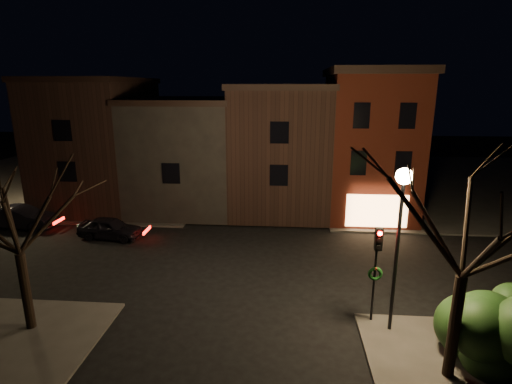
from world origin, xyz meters
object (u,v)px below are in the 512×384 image
(street_lamp_near, at_px, (401,206))
(traffic_signal, at_px, (376,260))
(parked_car_b, at_px, (21,217))
(evergreen_bush, at_px, (509,331))
(bare_tree_right, at_px, (473,201))
(parked_car_a, at_px, (110,228))
(bare_tree_left, at_px, (11,199))

(street_lamp_near, height_order, traffic_signal, street_lamp_near)
(traffic_signal, distance_m, parked_car_b, 23.69)
(traffic_signal, bearing_deg, evergreen_bush, -32.58)
(bare_tree_right, bearing_deg, street_lamp_near, 117.47)
(evergreen_bush, xyz_separation_m, parked_car_a, (-18.61, 10.81, -0.86))
(bare_tree_right, relative_size, parked_car_b, 1.83)
(traffic_signal, height_order, evergreen_bush, traffic_signal)
(bare_tree_left, bearing_deg, parked_car_b, 125.51)
(street_lamp_near, bearing_deg, evergreen_bush, -31.22)
(evergreen_bush, bearing_deg, bare_tree_right, -165.96)
(evergreen_bush, height_order, parked_car_b, evergreen_bush)
(traffic_signal, distance_m, evergreen_bush, 4.80)
(bare_tree_left, height_order, evergreen_bush, bare_tree_left)
(traffic_signal, bearing_deg, bare_tree_right, -57.59)
(evergreen_bush, distance_m, parked_car_b, 28.20)
(bare_tree_right, bearing_deg, traffic_signal, 122.41)
(street_lamp_near, xyz_separation_m, evergreen_bush, (3.30, -2.00, -3.63))
(street_lamp_near, relative_size, evergreen_bush, 1.91)
(bare_tree_left, xyz_separation_m, parked_car_b, (-7.95, 11.14, -4.67))
(street_lamp_near, height_order, evergreen_bush, street_lamp_near)
(street_lamp_near, relative_size, bare_tree_left, 0.86)
(parked_car_b, bearing_deg, parked_car_a, -99.31)
(traffic_signal, bearing_deg, parked_car_b, 155.89)
(traffic_signal, bearing_deg, street_lamp_near, -39.37)
(traffic_signal, height_order, bare_tree_right, bare_tree_right)
(traffic_signal, distance_m, bare_tree_right, 4.87)
(parked_car_b, bearing_deg, traffic_signal, -112.48)
(street_lamp_near, height_order, parked_car_a, street_lamp_near)
(evergreen_bush, bearing_deg, bare_tree_left, 176.73)
(bare_tree_left, distance_m, parked_car_b, 14.46)
(bare_tree_left, relative_size, parked_car_b, 1.62)
(traffic_signal, relative_size, evergreen_bush, 1.19)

